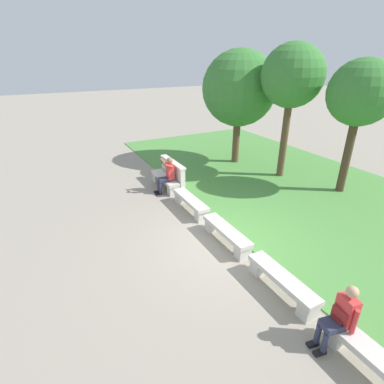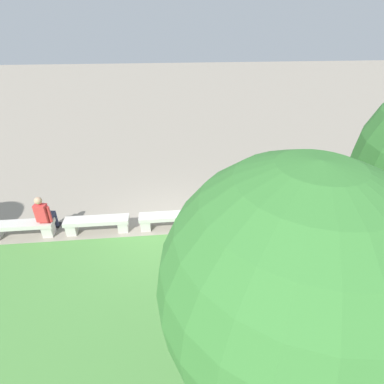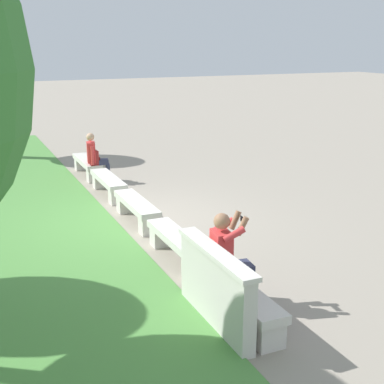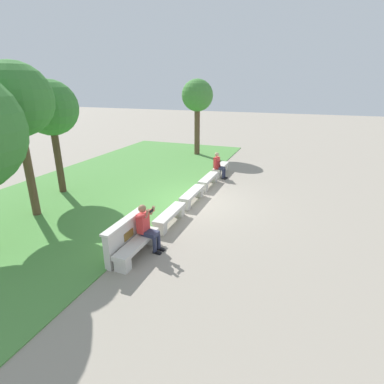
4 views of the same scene
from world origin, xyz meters
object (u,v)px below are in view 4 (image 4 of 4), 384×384
at_px(bench_near, 170,216).
at_px(person_photographer, 147,225).
at_px(person_distant, 219,165).
at_px(bench_mid, 192,195).
at_px(backpack, 218,165).
at_px(bench_far, 209,180).
at_px(bench_main, 137,246).
at_px(tree_far_back, 15,101).
at_px(tree_behind_wall, 50,109).
at_px(tree_right_background, 197,97).
at_px(bench_end, 221,168).

height_order(bench_near, person_photographer, person_photographer).
xyz_separation_m(bench_near, person_distant, (5.58, -0.07, 0.38)).
height_order(bench_near, bench_mid, same).
relative_size(bench_mid, backpack, 4.23).
relative_size(bench_far, person_photographer, 1.37).
height_order(bench_main, tree_far_back, tree_far_back).
height_order(bench_mid, person_distant, person_distant).
bearing_deg(bench_near, tree_behind_wall, 77.73).
distance_m(person_distant, tree_far_back, 8.76).
relative_size(backpack, tree_far_back, 0.08).
distance_m(backpack, tree_right_background, 6.08).
xyz_separation_m(bench_mid, tree_behind_wall, (-0.87, 5.62, 3.17)).
relative_size(bench_far, tree_behind_wall, 0.39).
bearing_deg(bench_far, tree_behind_wall, 117.85).
relative_size(person_photographer, tree_behind_wall, 0.29).
height_order(bench_near, bench_far, same).
relative_size(bench_main, person_photographer, 1.37).
bearing_deg(bench_main, tree_far_back, 77.01).
height_order(bench_end, tree_right_background, tree_right_background).
relative_size(person_distant, tree_far_back, 0.25).
bearing_deg(bench_far, tree_right_background, 24.34).
bearing_deg(tree_behind_wall, tree_right_background, -18.30).
bearing_deg(bench_far, bench_end, 0.00).
bearing_deg(bench_far, bench_mid, 180.00).
xyz_separation_m(bench_main, bench_far, (6.29, 0.00, 0.00)).
height_order(person_photographer, tree_right_background, tree_right_background).
relative_size(person_photographer, tree_far_back, 0.26).
relative_size(bench_main, person_distant, 1.44).
height_order(bench_mid, tree_right_background, tree_right_background).
bearing_deg(bench_main, bench_near, 0.00).
distance_m(bench_mid, person_photographer, 3.80).
distance_m(bench_far, tree_right_background, 7.30).
bearing_deg(bench_far, backpack, -0.91).
height_order(tree_right_background, tree_far_back, tree_far_back).
distance_m(bench_end, person_distant, 0.81).
bearing_deg(tree_behind_wall, bench_near, -102.27).
height_order(bench_end, tree_far_back, tree_far_back).
height_order(backpack, tree_right_background, tree_right_background).
xyz_separation_m(person_distant, tree_far_back, (-6.58, 4.81, 3.22)).
bearing_deg(bench_end, tree_far_back, 146.98).
bearing_deg(bench_end, bench_far, 180.00).
bearing_deg(person_distant, person_photographer, -179.90).
bearing_deg(tree_right_background, bench_far, -155.66).
height_order(bench_near, tree_right_background, tree_right_background).
xyz_separation_m(bench_main, tree_right_background, (12.22, 2.68, 3.32)).
distance_m(backpack, tree_far_back, 8.75).
distance_m(bench_near, tree_behind_wall, 6.57).
distance_m(person_photographer, backpack, 7.25).
distance_m(person_photographer, tree_far_back, 5.80).
distance_m(backpack, tree_behind_wall, 7.67).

